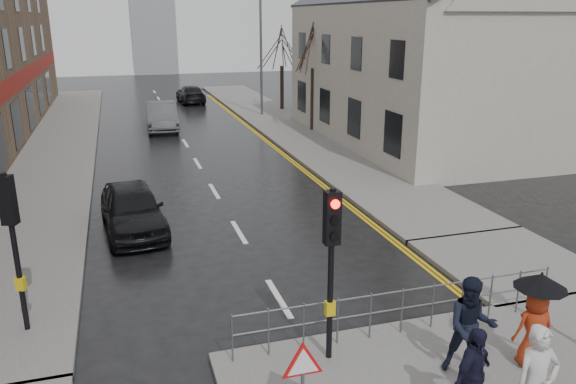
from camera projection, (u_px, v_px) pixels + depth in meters
ground at (322, 371)px, 10.62m from camera, size 120.00×120.00×0.00m
left_pavement at (58, 142)px, 29.80m from camera, size 4.00×44.00×0.14m
right_pavement at (281, 123)px, 35.24m from camera, size 4.00×40.00×0.14m
pavement_bridge_right at (510, 262)px, 15.15m from camera, size 4.00×4.20×0.14m
building_right_cream at (421, 50)px, 28.97m from camera, size 9.00×16.40×10.10m
traffic_signal_near_left at (332, 246)px, 10.13m from camera, size 0.28×0.27×3.40m
traffic_signal_far_left at (12, 225)px, 11.11m from camera, size 0.34×0.33×3.40m
guard_railing_front at (403, 301)px, 11.46m from camera, size 7.14×0.04×1.00m
warning_sign at (303, 367)px, 8.99m from camera, size 0.80×0.07×1.35m
street_lamp at (258, 45)px, 36.41m from camera, size 1.83×0.25×8.00m
tree_near at (313, 41)px, 31.27m from camera, size 2.40×2.40×6.58m
tree_far at (282, 47)px, 38.93m from camera, size 2.40×2.40×5.64m
pedestrian_a at (536, 383)px, 8.51m from camera, size 0.74×0.53×1.90m
pedestrian_b at (471, 326)px, 10.11m from camera, size 1.13×1.03×1.87m
pedestrian_with_umbrella at (536, 314)px, 10.28m from camera, size 0.96×0.96×1.87m
pedestrian_d at (473, 376)px, 8.87m from camera, size 1.06×0.80×1.68m
car_parked at (132, 209)px, 17.33m from camera, size 2.12×4.50×1.49m
car_mid at (162, 116)px, 33.20m from camera, size 1.89×4.98×1.62m
car_far at (191, 94)px, 43.79m from camera, size 1.97×4.60×1.32m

